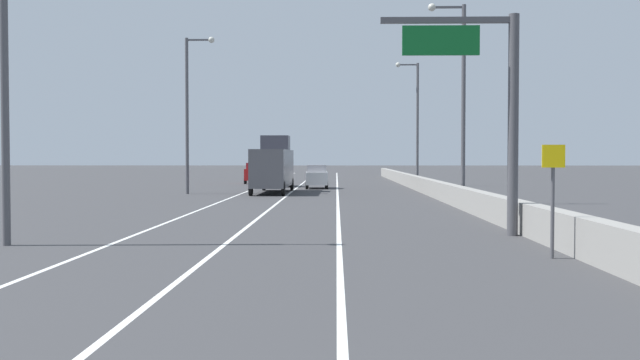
{
  "coord_description": "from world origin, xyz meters",
  "views": [
    {
      "loc": [
        1.41,
        -2.75,
        2.68
      ],
      "look_at": [
        0.55,
        35.81,
        1.46
      ],
      "focal_mm": 41.09,
      "sensor_mm": 36.0,
      "label": 1
    }
  ],
  "objects": [
    {
      "name": "lane_stripe_center",
      "position": [
        -2.0,
        55.0,
        0.0
      ],
      "size": [
        0.16,
        130.0,
        0.0
      ],
      "primitive_type": "cube",
      "color": "silver",
      "rests_on": "ground_plane"
    },
    {
      "name": "ground_plane",
      "position": [
        0.0,
        64.0,
        0.0
      ],
      "size": [
        320.0,
        320.0,
        0.0
      ],
      "primitive_type": "plane",
      "color": "#38383A"
    },
    {
      "name": "lamp_post_left_mid",
      "position": [
        -9.14,
        49.89,
        6.42
      ],
      "size": [
        2.14,
        0.44,
        11.31
      ],
      "color": "#4C4C51",
      "rests_on": "ground_plane"
    },
    {
      "name": "lane_stripe_right",
      "position": [
        1.5,
        55.0,
        0.0
      ],
      "size": [
        0.16,
        130.0,
        0.0
      ],
      "primitive_type": "cube",
      "color": "silver",
      "rests_on": "ground_plane"
    },
    {
      "name": "lamp_post_right_second",
      "position": [
        8.35,
        38.76,
        6.42
      ],
      "size": [
        2.14,
        0.44,
        11.31
      ],
      "color": "#4C4C51",
      "rests_on": "ground_plane"
    },
    {
      "name": "lamp_post_left_near",
      "position": [
        -8.32,
        19.08,
        6.42
      ],
      "size": [
        2.14,
        0.44,
        11.31
      ],
      "color": "#4C4C51",
      "rests_on": "ground_plane"
    },
    {
      "name": "lane_stripe_left",
      "position": [
        -5.5,
        55.0,
        0.0
      ],
      "size": [
        0.16,
        130.0,
        0.0
      ],
      "primitive_type": "cube",
      "color": "silver",
      "rests_on": "ground_plane"
    },
    {
      "name": "overhead_sign_gantry",
      "position": [
        6.66,
        22.18,
        4.73
      ],
      "size": [
        4.68,
        0.36,
        7.5
      ],
      "color": "#47474C",
      "rests_on": "ground_plane"
    },
    {
      "name": "car_white_2",
      "position": [
        -0.24,
        59.22,
        1.0
      ],
      "size": [
        1.97,
        4.24,
        2.0
      ],
      "color": "white",
      "rests_on": "ground_plane"
    },
    {
      "name": "car_black_0",
      "position": [
        -3.57,
        63.11,
        0.95
      ],
      "size": [
        1.98,
        4.65,
        1.89
      ],
      "color": "black",
      "rests_on": "ground_plane"
    },
    {
      "name": "speed_advisory_sign",
      "position": [
        7.1,
        16.57,
        1.76
      ],
      "size": [
        0.6,
        0.11,
        3.0
      ],
      "color": "#4C4C51",
      "rests_on": "ground_plane"
    },
    {
      "name": "box_truck",
      "position": [
        -3.3,
        51.54,
        1.97
      ],
      "size": [
        2.57,
        9.58,
        4.31
      ],
      "color": "#4C4C51",
      "rests_on": "ground_plane"
    },
    {
      "name": "jersey_barrier_right",
      "position": [
        8.0,
        40.0,
        0.55
      ],
      "size": [
        0.6,
        120.0,
        1.1
      ],
      "primitive_type": "cube",
      "color": "gray",
      "rests_on": "ground_plane"
    },
    {
      "name": "car_red_1",
      "position": [
        -6.77,
        70.86,
        1.03
      ],
      "size": [
        1.8,
        4.58,
        2.08
      ],
      "color": "red",
      "rests_on": "ground_plane"
    },
    {
      "name": "lamp_post_right_third",
      "position": [
        8.6,
        64.44,
        6.42
      ],
      "size": [
        2.14,
        0.44,
        11.31
      ],
      "color": "#4C4C51",
      "rests_on": "ground_plane"
    }
  ]
}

